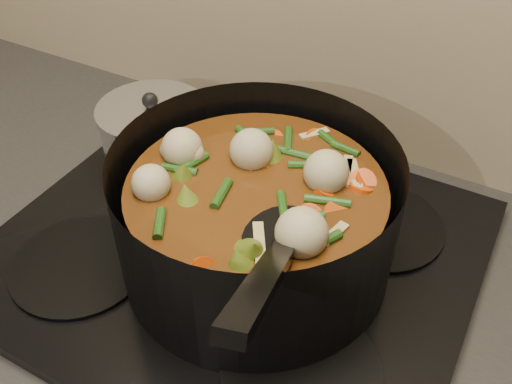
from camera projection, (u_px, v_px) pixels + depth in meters
The scene contains 3 objects.
stovetop at pixel (235, 250), 0.78m from camera, with size 0.62×0.54×0.03m.
stockpot at pixel (256, 218), 0.70m from camera, with size 0.36×0.45×0.25m.
saucepan at pixel (155, 138), 0.87m from camera, with size 0.16×0.16×0.13m.
Camera 1 is at (0.28, 1.47, 1.49)m, focal length 40.00 mm.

